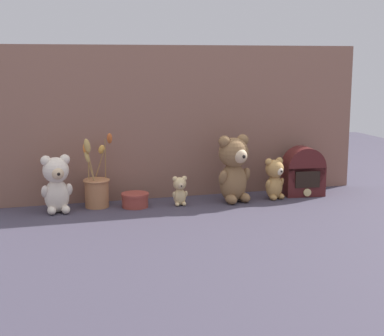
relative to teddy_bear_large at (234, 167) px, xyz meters
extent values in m
plane|color=#3D3847|center=(-0.18, 0.00, -0.15)|extent=(4.00, 4.00, 0.00)
cube|color=#845B4C|center=(-0.18, 0.17, 0.18)|extent=(1.65, 0.02, 0.67)
ellipsoid|color=olive|center=(0.00, 0.00, -0.07)|extent=(0.14, 0.13, 0.17)
sphere|color=olive|center=(0.00, 0.00, 0.06)|extent=(0.13, 0.13, 0.13)
sphere|color=#D1B289|center=(0.01, -0.04, 0.06)|extent=(0.06, 0.06, 0.06)
sphere|color=black|center=(0.02, -0.07, 0.06)|extent=(0.02, 0.02, 0.02)
sphere|color=olive|center=(0.04, 0.02, 0.11)|extent=(0.05, 0.05, 0.05)
sphere|color=olive|center=(-0.05, -0.01, 0.11)|extent=(0.05, 0.05, 0.05)
ellipsoid|color=olive|center=(0.06, 0.01, -0.04)|extent=(0.05, 0.06, 0.08)
ellipsoid|color=olive|center=(-0.06, -0.02, -0.04)|extent=(0.05, 0.06, 0.08)
ellipsoid|color=olive|center=(0.04, -0.02, -0.13)|extent=(0.06, 0.08, 0.04)
ellipsoid|color=olive|center=(-0.03, -0.04, -0.13)|extent=(0.06, 0.08, 0.04)
ellipsoid|color=beige|center=(-0.74, 0.03, -0.08)|extent=(0.11, 0.09, 0.14)
sphere|color=beige|center=(-0.74, 0.03, 0.02)|extent=(0.10, 0.10, 0.10)
sphere|color=#D1B289|center=(-0.74, -0.01, 0.02)|extent=(0.05, 0.05, 0.05)
sphere|color=black|center=(-0.74, -0.03, 0.02)|extent=(0.01, 0.01, 0.01)
sphere|color=beige|center=(-0.71, 0.03, 0.06)|extent=(0.04, 0.04, 0.04)
sphere|color=beige|center=(-0.78, 0.02, 0.06)|extent=(0.04, 0.04, 0.04)
ellipsoid|color=beige|center=(-0.70, 0.03, -0.06)|extent=(0.03, 0.05, 0.06)
ellipsoid|color=beige|center=(-0.79, 0.01, -0.06)|extent=(0.03, 0.05, 0.06)
ellipsoid|color=beige|center=(-0.71, 0.00, -0.14)|extent=(0.04, 0.06, 0.03)
ellipsoid|color=beige|center=(-0.77, -0.01, -0.14)|extent=(0.04, 0.06, 0.03)
ellipsoid|color=tan|center=(0.19, 0.00, -0.10)|extent=(0.09, 0.08, 0.11)
sphere|color=tan|center=(0.19, 0.00, -0.02)|extent=(0.08, 0.08, 0.08)
sphere|color=beige|center=(0.20, -0.03, -0.02)|extent=(0.04, 0.04, 0.04)
sphere|color=black|center=(0.20, -0.04, -0.02)|extent=(0.01, 0.01, 0.01)
sphere|color=tan|center=(0.22, 0.01, 0.01)|extent=(0.03, 0.03, 0.03)
sphere|color=tan|center=(0.16, -0.01, 0.01)|extent=(0.03, 0.03, 0.03)
ellipsoid|color=tan|center=(0.23, 0.01, -0.08)|extent=(0.03, 0.04, 0.05)
ellipsoid|color=tan|center=(0.16, -0.01, -0.08)|extent=(0.03, 0.04, 0.05)
ellipsoid|color=tan|center=(0.22, -0.01, -0.14)|extent=(0.04, 0.05, 0.03)
ellipsoid|color=tan|center=(0.17, -0.03, -0.14)|extent=(0.04, 0.05, 0.03)
ellipsoid|color=#DBBC84|center=(-0.24, 0.00, -0.12)|extent=(0.05, 0.05, 0.07)
sphere|color=#DBBC84|center=(-0.24, 0.00, -0.06)|extent=(0.06, 0.06, 0.06)
sphere|color=#D1B289|center=(-0.24, -0.02, -0.06)|extent=(0.03, 0.03, 0.03)
sphere|color=black|center=(-0.24, -0.03, -0.06)|extent=(0.01, 0.01, 0.01)
sphere|color=#DBBC84|center=(-0.22, 0.00, -0.04)|extent=(0.02, 0.02, 0.02)
sphere|color=#DBBC84|center=(-0.26, 0.00, -0.04)|extent=(0.02, 0.02, 0.02)
ellipsoid|color=#DBBC84|center=(-0.21, 0.00, -0.10)|extent=(0.02, 0.03, 0.03)
ellipsoid|color=#DBBC84|center=(-0.27, 0.00, -0.10)|extent=(0.02, 0.03, 0.03)
ellipsoid|color=#DBBC84|center=(-0.23, -0.01, -0.14)|extent=(0.02, 0.03, 0.02)
ellipsoid|color=#DBBC84|center=(-0.25, -0.01, -0.14)|extent=(0.02, 0.03, 0.02)
cylinder|color=#AD7047|center=(-0.58, 0.07, -0.09)|extent=(0.10, 0.10, 0.12)
torus|color=#AD7047|center=(-0.58, 0.07, -0.04)|extent=(0.11, 0.11, 0.01)
cylinder|color=#9E7542|center=(-0.54, 0.07, 0.05)|extent=(0.01, 0.04, 0.17)
ellipsoid|color=#C65B28|center=(-0.52, 0.07, 0.14)|extent=(0.02, 0.03, 0.05)
cylinder|color=#9E7542|center=(-0.60, 0.04, 0.04)|extent=(0.03, 0.03, 0.15)
ellipsoid|color=tan|center=(-0.62, 0.03, 0.11)|extent=(0.04, 0.04, 0.06)
cylinder|color=#9E7542|center=(-0.61, 0.08, 0.03)|extent=(0.01, 0.03, 0.13)
ellipsoid|color=orange|center=(-0.62, 0.08, 0.10)|extent=(0.02, 0.03, 0.05)
cylinder|color=#9E7542|center=(-0.56, 0.11, 0.02)|extent=(0.04, 0.03, 0.12)
ellipsoid|color=gold|center=(-0.55, 0.12, 0.08)|extent=(0.04, 0.04, 0.04)
cylinder|color=#9E7542|center=(-0.61, 0.04, 0.02)|extent=(0.03, 0.03, 0.10)
ellipsoid|color=tan|center=(-0.62, 0.03, 0.07)|extent=(0.04, 0.03, 0.05)
cube|color=#4C1919|center=(0.35, 0.04, -0.09)|extent=(0.19, 0.13, 0.13)
cylinder|color=#4C1919|center=(0.35, 0.04, -0.02)|extent=(0.19, 0.13, 0.18)
cube|color=black|center=(0.34, -0.02, -0.07)|extent=(0.11, 0.02, 0.07)
cylinder|color=#D6BC7A|center=(0.34, -0.02, -0.13)|extent=(0.04, 0.01, 0.04)
cylinder|color=#993D33|center=(-0.43, 0.03, -0.13)|extent=(0.11, 0.11, 0.05)
cylinder|color=#993D33|center=(-0.43, 0.03, -0.10)|extent=(0.12, 0.12, 0.01)
camera|label=1|loc=(-0.85, -2.33, 0.46)|focal=55.00mm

